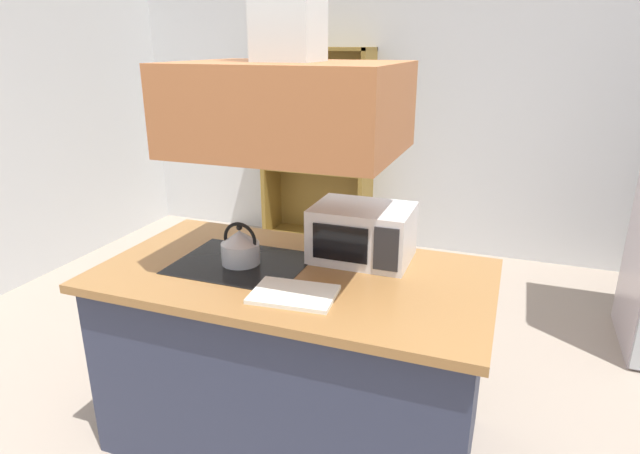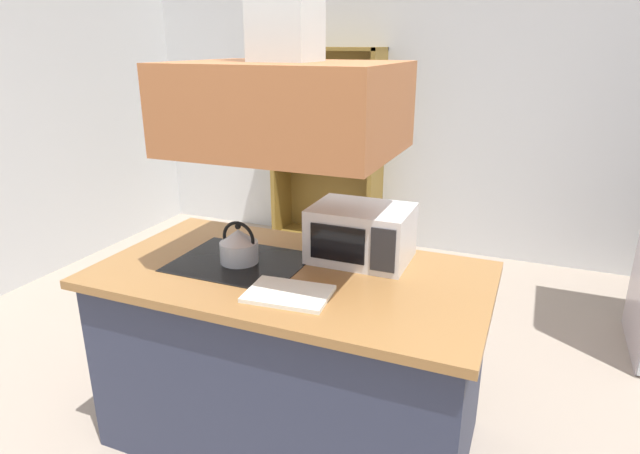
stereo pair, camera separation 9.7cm
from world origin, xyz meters
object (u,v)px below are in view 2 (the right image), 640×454
dish_cabinet (328,160)px  kettle (239,245)px  microwave (361,233)px  cutting_board (289,294)px

dish_cabinet → kettle: (0.62, -2.69, 0.17)m
dish_cabinet → kettle: bearing=-77.0°
dish_cabinet → microwave: 2.69m
dish_cabinet → kettle: size_ratio=9.18×
cutting_board → kettle: bearing=147.9°
microwave → cutting_board: bearing=-106.7°
dish_cabinet → kettle: 2.77m
dish_cabinet → microwave: bearing=-65.0°
cutting_board → microwave: bearing=73.3°
cutting_board → microwave: 0.53m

